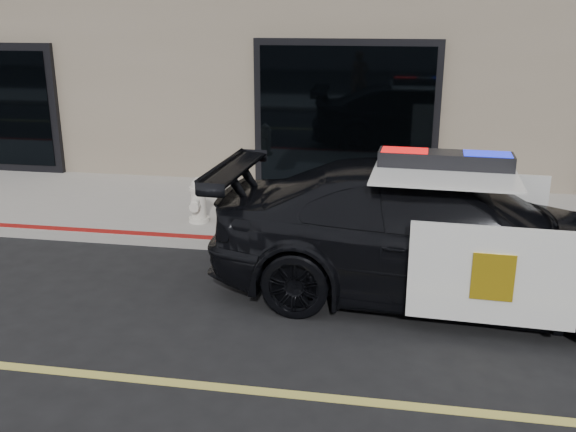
# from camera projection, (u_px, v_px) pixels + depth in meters

# --- Properties ---
(ground) EXTENTS (120.00, 120.00, 0.00)m
(ground) POSITION_uv_depth(u_px,v_px,m) (384.00, 404.00, 5.71)
(ground) COLOR black
(ground) RESTS_ON ground
(sidewalk_n) EXTENTS (60.00, 3.50, 0.15)m
(sidewalk_n) POSITION_uv_depth(u_px,v_px,m) (394.00, 218.00, 10.62)
(sidewalk_n) COLOR gray
(sidewalk_n) RESTS_ON ground
(police_car) EXTENTS (2.82, 5.71, 1.80)m
(police_car) POSITION_uv_depth(u_px,v_px,m) (440.00, 233.00, 7.68)
(police_car) COLOR black
(police_car) RESTS_ON ground
(fire_hydrant) EXTENTS (0.33, 0.45, 0.72)m
(fire_hydrant) POSITION_uv_depth(u_px,v_px,m) (198.00, 201.00, 10.08)
(fire_hydrant) COLOR silver
(fire_hydrant) RESTS_ON sidewalk_n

